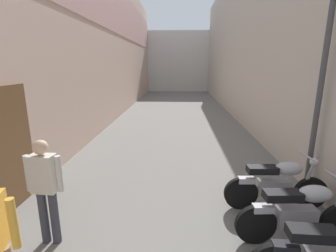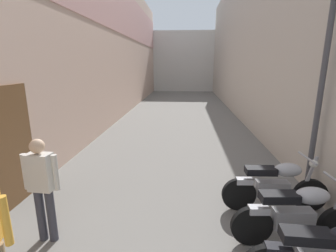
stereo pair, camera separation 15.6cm
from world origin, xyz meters
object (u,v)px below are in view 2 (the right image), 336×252
at_px(pedestrian_further_down, 42,183).
at_px(motorcycle_fifth, 298,214).
at_px(motorcycle_sixth, 276,184).
at_px(street_lamp, 321,55).

bearing_deg(pedestrian_further_down, motorcycle_fifth, 2.57).
bearing_deg(pedestrian_further_down, motorcycle_sixth, 16.01).
bearing_deg(street_lamp, motorcycle_sixth, -143.42).
height_order(motorcycle_fifth, street_lamp, street_lamp).
bearing_deg(street_lamp, motorcycle_fifth, -116.63).
bearing_deg(motorcycle_fifth, street_lamp, 63.37).
xyz_separation_m(motorcycle_sixth, street_lamp, (0.70, 0.52, 2.20)).
bearing_deg(motorcycle_sixth, street_lamp, 36.58).
bearing_deg(motorcycle_fifth, pedestrian_further_down, -177.43).
xyz_separation_m(motorcycle_sixth, pedestrian_further_down, (-3.61, -1.04, 0.42)).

